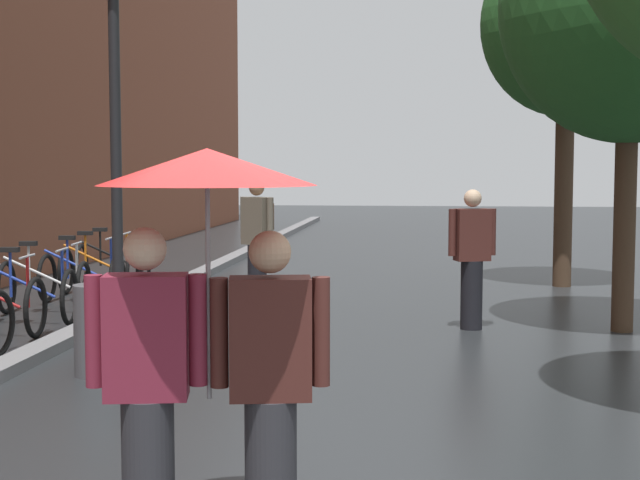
% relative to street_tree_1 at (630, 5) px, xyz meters
% --- Properties ---
extents(kerb_strip, '(0.30, 36.00, 0.12)m').
position_rel_street_tree_1_xyz_m(kerb_strip, '(-6.22, 3.72, -3.72)').
color(kerb_strip, slate).
rests_on(kerb_strip, ground).
extents(street_tree_1, '(2.99, 2.99, 5.39)m').
position_rel_street_tree_1_xyz_m(street_tree_1, '(0.00, 0.00, 0.00)').
color(street_tree_1, '#473323').
rests_on(street_tree_1, ground).
extents(street_tree_2, '(2.72, 2.72, 5.67)m').
position_rel_street_tree_1_xyz_m(street_tree_2, '(-0.11, 4.09, 0.38)').
color(street_tree_2, '#473323').
rests_on(street_tree_2, ground).
extents(parked_bicycle_3, '(1.15, 0.81, 0.96)m').
position_rel_street_tree_1_xyz_m(parked_bicycle_3, '(-7.12, -0.42, -3.40)').
color(parked_bicycle_3, black).
rests_on(parked_bicycle_3, ground).
extents(parked_bicycle_4, '(1.15, 0.81, 0.96)m').
position_rel_street_tree_1_xyz_m(parked_bicycle_4, '(-7.28, 0.47, -3.40)').
color(parked_bicycle_4, black).
rests_on(parked_bicycle_4, ground).
extents(parked_bicycle_5, '(1.11, 0.74, 0.96)m').
position_rel_street_tree_1_xyz_m(parked_bicycle_5, '(-7.15, 1.44, -3.40)').
color(parked_bicycle_5, black).
rests_on(parked_bicycle_5, ground).
extents(parked_bicycle_6, '(1.13, 0.78, 0.96)m').
position_rel_street_tree_1_xyz_m(parked_bicycle_6, '(-7.22, 2.34, -3.40)').
color(parked_bicycle_6, black).
rests_on(parked_bicycle_6, ground).
extents(parked_bicycle_7, '(1.15, 0.82, 0.96)m').
position_rel_street_tree_1_xyz_m(parked_bicycle_7, '(-7.27, 3.12, -3.40)').
color(parked_bicycle_7, black).
rests_on(parked_bicycle_7, ground).
extents(couple_under_umbrella, '(1.18, 1.07, 2.03)m').
position_rel_street_tree_1_xyz_m(couple_under_umbrella, '(-3.36, -6.73, -2.44)').
color(couple_under_umbrella, '#2D2D33').
rests_on(couple_under_umbrella, ground).
extents(street_lamp_post, '(0.24, 0.24, 4.07)m').
position_rel_street_tree_1_xyz_m(street_lamp_post, '(-5.62, -1.47, -1.39)').
color(street_lamp_post, black).
rests_on(street_lamp_post, ground).
extents(litter_bin, '(0.44, 0.44, 0.85)m').
position_rel_street_tree_1_xyz_m(litter_bin, '(-5.33, -2.91, -3.36)').
color(litter_bin, '#4C4C51').
rests_on(litter_bin, ground).
extents(pedestrian_walking_midground, '(0.57, 0.33, 1.67)m').
position_rel_street_tree_1_xyz_m(pedestrian_walking_midground, '(-1.76, -0.05, -2.93)').
color(pedestrian_walking_midground, black).
rests_on(pedestrian_walking_midground, ground).
extents(pedestrian_walking_far, '(0.51, 0.45, 1.75)m').
position_rel_street_tree_1_xyz_m(pedestrian_walking_far, '(-4.60, 1.36, -2.85)').
color(pedestrian_walking_far, black).
rests_on(pedestrian_walking_far, ground).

